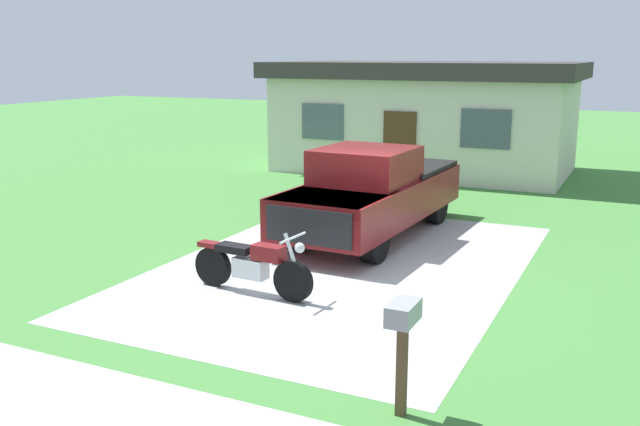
{
  "coord_description": "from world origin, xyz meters",
  "views": [
    {
      "loc": [
        4.79,
        -11.09,
        3.74
      ],
      "look_at": [
        -0.55,
        0.17,
        0.9
      ],
      "focal_mm": 39.21,
      "sensor_mm": 36.0,
      "label": 1
    }
  ],
  "objects_px": {
    "motorcycle": "(252,265)",
    "mailbox": "(403,328)",
    "neighbor_house": "(425,115)",
    "pickup_truck": "(374,191)"
  },
  "relations": [
    {
      "from": "motorcycle",
      "to": "pickup_truck",
      "type": "bearing_deg",
      "value": 84.79
    },
    {
      "from": "motorcycle",
      "to": "mailbox",
      "type": "xyz_separation_m",
      "value": [
        3.4,
        -2.65,
        0.51
      ]
    },
    {
      "from": "motorcycle",
      "to": "pickup_truck",
      "type": "relative_size",
      "value": 0.39
    },
    {
      "from": "pickup_truck",
      "to": "mailbox",
      "type": "bearing_deg",
      "value": -66.65
    },
    {
      "from": "motorcycle",
      "to": "neighbor_house",
      "type": "distance_m",
      "value": 13.16
    },
    {
      "from": "motorcycle",
      "to": "mailbox",
      "type": "distance_m",
      "value": 4.34
    },
    {
      "from": "motorcycle",
      "to": "pickup_truck",
      "type": "distance_m",
      "value": 4.35
    },
    {
      "from": "pickup_truck",
      "to": "mailbox",
      "type": "xyz_separation_m",
      "value": [
        3.0,
        -6.96,
        0.03
      ]
    },
    {
      "from": "pickup_truck",
      "to": "neighbor_house",
      "type": "xyz_separation_m",
      "value": [
        -1.59,
        8.73,
        0.84
      ]
    },
    {
      "from": "pickup_truck",
      "to": "neighbor_house",
      "type": "height_order",
      "value": "neighbor_house"
    }
  ]
}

